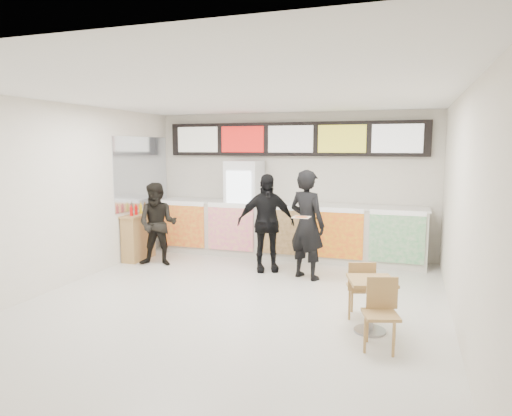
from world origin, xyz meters
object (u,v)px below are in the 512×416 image
at_px(drinks_fridge, 244,208).
at_px(customer_main, 307,225).
at_px(customer_mid, 266,223).
at_px(customer_left, 158,224).
at_px(cafe_table, 371,295).
at_px(condiment_ledge, 138,236).
at_px(service_counter, 286,230).

relative_size(drinks_fridge, customer_main, 1.05).
bearing_deg(drinks_fridge, customer_main, -39.71).
bearing_deg(customer_mid, customer_left, 162.02).
distance_m(customer_left, cafe_table, 4.66).
distance_m(drinks_fridge, cafe_table, 4.54).
xyz_separation_m(drinks_fridge, customer_mid, (0.84, -1.13, -0.10)).
distance_m(customer_main, cafe_table, 2.46).
bearing_deg(cafe_table, condiment_ledge, 137.56).
relative_size(drinks_fridge, cafe_table, 1.41).
height_order(cafe_table, condiment_ledge, condiment_ledge).
bearing_deg(condiment_ledge, customer_main, -3.81).
height_order(drinks_fridge, customer_left, drinks_fridge).
xyz_separation_m(drinks_fridge, customer_left, (-1.27, -1.41, -0.20)).
bearing_deg(condiment_ledge, service_counter, 21.74).
xyz_separation_m(service_counter, customer_main, (0.72, -1.36, 0.38)).
xyz_separation_m(customer_mid, condiment_ledge, (-2.72, -0.01, -0.43)).
bearing_deg(customer_mid, condiment_ledge, 154.63).
xyz_separation_m(cafe_table, condiment_ledge, (-4.80, 2.29, 0.01)).
bearing_deg(condiment_ledge, customer_mid, 0.31).
bearing_deg(service_counter, condiment_ledge, -158.26).
relative_size(cafe_table, condiment_ledge, 1.28).
xyz_separation_m(drinks_fridge, customer_main, (1.66, -1.38, -0.05)).
bearing_deg(drinks_fridge, service_counter, -0.99).
xyz_separation_m(customer_main, cafe_table, (1.26, -2.06, -0.48)).
bearing_deg(cafe_table, customer_left, 137.27).
relative_size(customer_left, condiment_ledge, 1.45).
xyz_separation_m(customer_left, customer_mid, (2.10, 0.28, 0.10)).
xyz_separation_m(service_counter, customer_left, (-2.20, -1.39, 0.23)).
bearing_deg(condiment_ledge, cafe_table, -25.52).
xyz_separation_m(service_counter, condiment_ledge, (-2.82, -1.12, -0.10)).
distance_m(customer_main, customer_mid, 0.86).
height_order(service_counter, condiment_ledge, service_counter).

